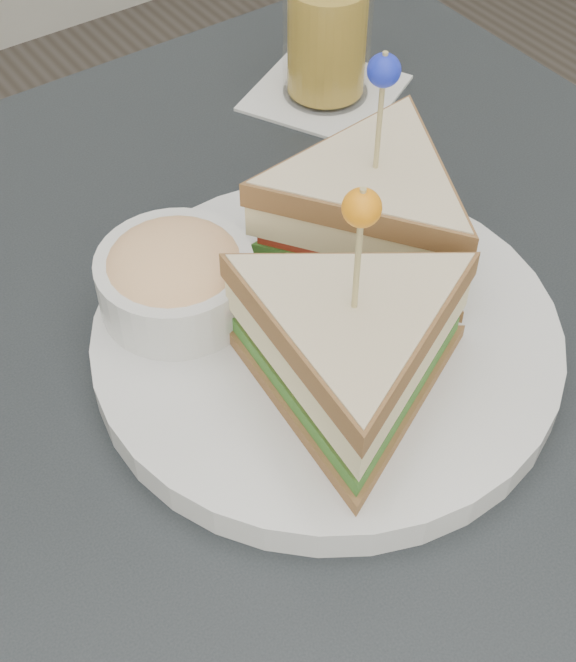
# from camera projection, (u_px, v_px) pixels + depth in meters

# --- Properties ---
(table) EXTENTS (0.80, 0.80, 0.75)m
(table) POSITION_uv_depth(u_px,v_px,m) (284.00, 474.00, 0.61)
(table) COLOR black
(table) RESTS_ON ground
(plate_meal) EXTENTS (0.34, 0.31, 0.17)m
(plate_meal) POSITION_uv_depth(u_px,v_px,m) (335.00, 291.00, 0.55)
(plate_meal) COLOR silver
(plate_meal) RESTS_ON table
(drink_set) EXTENTS (0.15, 0.15, 0.14)m
(drink_set) POSITION_uv_depth(u_px,v_px,m) (328.00, 24.00, 0.73)
(drink_set) COLOR silver
(drink_set) RESTS_ON table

